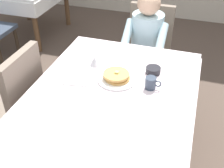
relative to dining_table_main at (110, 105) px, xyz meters
The scene contains 14 objects.
ground_plane 0.65m from the dining_table_main, ahead, with size 14.00×14.00×0.00m, color brown.
dining_table_main is the anchor object (origin of this frame).
chair_diner 1.18m from the dining_table_main, 88.45° to the left, with size 0.44×0.45×0.93m.
diner_person 1.01m from the dining_table_main, 88.21° to the left, with size 0.40×0.43×1.12m.
chair_left_side 0.78m from the dining_table_main, behind, with size 0.45×0.44×0.93m.
plate_breakfast 0.20m from the dining_table_main, 92.07° to the left, with size 0.28×0.28×0.02m, color white.
breakfast_stack 0.22m from the dining_table_main, 92.67° to the left, with size 0.19×0.20×0.06m.
cup_coffee 0.32m from the dining_table_main, 32.69° to the left, with size 0.11×0.08×0.08m.
bowl_butter 0.43m from the dining_table_main, 57.80° to the left, with size 0.11×0.11×0.04m, color black.
syrup_pitcher 0.41m from the dining_table_main, 125.71° to the left, with size 0.08×0.08×0.07m.
fork_left_of_plate 0.27m from the dining_table_main, 140.93° to the left, with size 0.18×0.01×0.01m, color silver.
knife_right_of_plate 0.26m from the dining_table_main, 41.00° to the left, with size 0.20×0.01×0.01m, color silver.
spoon_near_edge 0.17m from the dining_table_main, 82.30° to the right, with size 0.15×0.01×0.01m, color silver.
napkin_folded 0.30m from the dining_table_main, 164.14° to the left, with size 0.17×0.12×0.01m, color white.
Camera 1 is at (0.46, -1.41, 1.88)m, focal length 45.02 mm.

